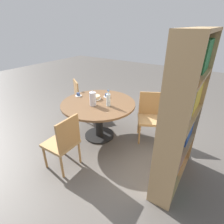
{
  "coord_description": "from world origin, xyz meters",
  "views": [
    {
      "loc": [
        2.24,
        1.79,
        1.97
      ],
      "look_at": [
        0.0,
        0.3,
        0.6
      ],
      "focal_mm": 28.0,
      "sensor_mm": 36.0,
      "label": 1
    }
  ],
  "objects_px": {
    "chair_a": "(150,116)",
    "chair_c": "(63,142)",
    "bookshelf": "(180,120)",
    "cake_main": "(95,97)",
    "chair_b": "(83,98)",
    "coffee_pot": "(93,98)",
    "cup_a": "(107,96)",
    "water_bottle": "(108,100)",
    "cup_b": "(78,95)"
  },
  "relations": [
    {
      "from": "cake_main",
      "to": "chair_a",
      "type": "bearing_deg",
      "value": 112.82
    },
    {
      "from": "chair_b",
      "to": "cup_a",
      "type": "distance_m",
      "value": 0.85
    },
    {
      "from": "chair_c",
      "to": "cake_main",
      "type": "xyz_separation_m",
      "value": [
        -1.03,
        -0.22,
        0.29
      ]
    },
    {
      "from": "cake_main",
      "to": "coffee_pot",
      "type": "bearing_deg",
      "value": 31.65
    },
    {
      "from": "water_bottle",
      "to": "cake_main",
      "type": "distance_m",
      "value": 0.4
    },
    {
      "from": "chair_a",
      "to": "coffee_pot",
      "type": "relative_size",
      "value": 3.2
    },
    {
      "from": "water_bottle",
      "to": "chair_a",
      "type": "bearing_deg",
      "value": 131.92
    },
    {
      "from": "chair_b",
      "to": "coffee_pot",
      "type": "distance_m",
      "value": 1.09
    },
    {
      "from": "bookshelf",
      "to": "cup_a",
      "type": "xyz_separation_m",
      "value": [
        -0.55,
        -1.49,
        -0.19
      ]
    },
    {
      "from": "cup_a",
      "to": "cup_b",
      "type": "height_order",
      "value": "same"
    },
    {
      "from": "bookshelf",
      "to": "cake_main",
      "type": "relative_size",
      "value": 9.14
    },
    {
      "from": "water_bottle",
      "to": "cup_b",
      "type": "bearing_deg",
      "value": -93.79
    },
    {
      "from": "chair_b",
      "to": "bookshelf",
      "type": "height_order",
      "value": "bookshelf"
    },
    {
      "from": "coffee_pot",
      "to": "chair_a",
      "type": "bearing_deg",
      "value": 128.82
    },
    {
      "from": "chair_a",
      "to": "chair_c",
      "type": "distance_m",
      "value": 1.6
    },
    {
      "from": "chair_a",
      "to": "cake_main",
      "type": "xyz_separation_m",
      "value": [
        0.4,
        -0.94,
        0.29
      ]
    },
    {
      "from": "chair_b",
      "to": "bookshelf",
      "type": "bearing_deg",
      "value": -163.75
    },
    {
      "from": "chair_a",
      "to": "cup_b",
      "type": "distance_m",
      "value": 1.42
    },
    {
      "from": "cup_a",
      "to": "cake_main",
      "type": "bearing_deg",
      "value": -30.31
    },
    {
      "from": "cake_main",
      "to": "cup_a",
      "type": "xyz_separation_m",
      "value": [
        -0.2,
        0.12,
        -0.01
      ]
    },
    {
      "from": "chair_b",
      "to": "chair_c",
      "type": "xyz_separation_m",
      "value": [
        1.41,
        0.89,
        0.0
      ]
    },
    {
      "from": "cup_b",
      "to": "water_bottle",
      "type": "bearing_deg",
      "value": 86.21
    },
    {
      "from": "bookshelf",
      "to": "coffee_pot",
      "type": "relative_size",
      "value": 7.12
    },
    {
      "from": "chair_b",
      "to": "cup_a",
      "type": "relative_size",
      "value": 7.17
    },
    {
      "from": "chair_b",
      "to": "bookshelf",
      "type": "distance_m",
      "value": 2.43
    },
    {
      "from": "cup_a",
      "to": "chair_c",
      "type": "bearing_deg",
      "value": 4.89
    },
    {
      "from": "chair_b",
      "to": "coffee_pot",
      "type": "bearing_deg",
      "value": 177.01
    },
    {
      "from": "cup_b",
      "to": "coffee_pot",
      "type": "bearing_deg",
      "value": 70.86
    },
    {
      "from": "chair_a",
      "to": "chair_c",
      "type": "relative_size",
      "value": 1.0
    },
    {
      "from": "chair_c",
      "to": "cup_a",
      "type": "bearing_deg",
      "value": -176.13
    },
    {
      "from": "chair_a",
      "to": "chair_c",
      "type": "xyz_separation_m",
      "value": [
        1.43,
        -0.72,
        0.0
      ]
    },
    {
      "from": "cake_main",
      "to": "chair_b",
      "type": "bearing_deg",
      "value": -119.06
    },
    {
      "from": "coffee_pot",
      "to": "cup_b",
      "type": "xyz_separation_m",
      "value": [
        -0.18,
        -0.52,
        -0.1
      ]
    },
    {
      "from": "coffee_pot",
      "to": "cup_a",
      "type": "bearing_deg",
      "value": -176.07
    },
    {
      "from": "chair_a",
      "to": "bookshelf",
      "type": "distance_m",
      "value": 1.1
    },
    {
      "from": "chair_b",
      "to": "chair_c",
      "type": "relative_size",
      "value": 1.0
    },
    {
      "from": "cup_a",
      "to": "bookshelf",
      "type": "bearing_deg",
      "value": 69.57
    },
    {
      "from": "chair_a",
      "to": "cup_a",
      "type": "height_order",
      "value": "chair_a"
    },
    {
      "from": "chair_c",
      "to": "water_bottle",
      "type": "bearing_deg",
      "value": 169.62
    },
    {
      "from": "coffee_pot",
      "to": "chair_b",
      "type": "bearing_deg",
      "value": -126.87
    },
    {
      "from": "cake_main",
      "to": "water_bottle",
      "type": "bearing_deg",
      "value": 73.42
    },
    {
      "from": "chair_b",
      "to": "chair_c",
      "type": "distance_m",
      "value": 1.67
    },
    {
      "from": "cup_a",
      "to": "cup_b",
      "type": "xyz_separation_m",
      "value": [
        0.27,
        -0.49,
        0.0
      ]
    },
    {
      "from": "chair_b",
      "to": "water_bottle",
      "type": "height_order",
      "value": "water_bottle"
    },
    {
      "from": "chair_b",
      "to": "coffee_pot",
      "type": "height_order",
      "value": "coffee_pot"
    },
    {
      "from": "chair_b",
      "to": "chair_c",
      "type": "bearing_deg",
      "value": 156.33
    },
    {
      "from": "chair_a",
      "to": "coffee_pot",
      "type": "bearing_deg",
      "value": -169.07
    },
    {
      "from": "chair_c",
      "to": "cup_b",
      "type": "xyz_separation_m",
      "value": [
        -0.97,
        -0.59,
        0.28
      ]
    },
    {
      "from": "water_bottle",
      "to": "bookshelf",
      "type": "bearing_deg",
      "value": 79.02
    },
    {
      "from": "chair_b",
      "to": "cake_main",
      "type": "xyz_separation_m",
      "value": [
        0.37,
        0.67,
        0.29
      ]
    }
  ]
}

